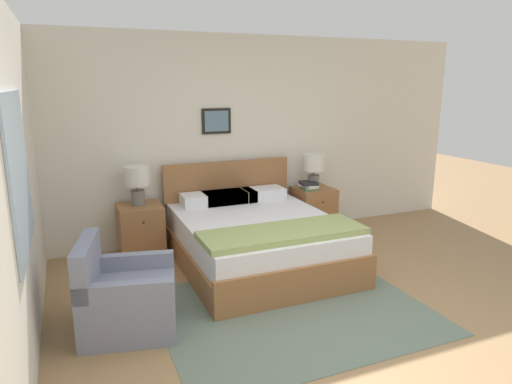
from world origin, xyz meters
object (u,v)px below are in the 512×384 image
(nightstand_by_door, at_px, (313,210))
(table_lamp_near_window, at_px, (137,180))
(bed, at_px, (256,238))
(armchair, at_px, (125,299))
(nightstand_near_window, at_px, (141,231))
(table_lamp_by_door, at_px, (314,166))

(nightstand_by_door, distance_m, table_lamp_near_window, 2.40)
(bed, bearing_deg, armchair, -150.33)
(bed, relative_size, table_lamp_near_window, 4.53)
(armchair, distance_m, nightstand_near_window, 1.69)
(nightstand_near_window, xyz_separation_m, table_lamp_by_door, (2.32, 0.02, 0.61))
(bed, height_order, nightstand_near_window, bed)
(armchair, distance_m, table_lamp_near_window, 1.82)
(nightstand_near_window, xyz_separation_m, table_lamp_near_window, (-0.01, 0.02, 0.61))
(armchair, xyz_separation_m, table_lamp_by_door, (2.71, 1.66, 0.64))
(table_lamp_near_window, bearing_deg, nightstand_near_window, -66.99)
(armchair, xyz_separation_m, nightstand_by_door, (2.71, 1.64, 0.04))
(armchair, bearing_deg, table_lamp_near_window, 179.29)
(armchair, xyz_separation_m, table_lamp_near_window, (0.38, 1.66, 0.64))
(table_lamp_by_door, bearing_deg, nightstand_near_window, -179.42)
(bed, relative_size, table_lamp_by_door, 4.53)
(bed, height_order, table_lamp_by_door, table_lamp_by_door)
(table_lamp_by_door, bearing_deg, armchair, -148.47)
(bed, height_order, armchair, bed)
(bed, height_order, nightstand_by_door, bed)
(nightstand_by_door, xyz_separation_m, table_lamp_near_window, (-2.33, 0.02, 0.61))
(nightstand_by_door, height_order, table_lamp_near_window, table_lamp_near_window)
(bed, bearing_deg, table_lamp_near_window, 146.17)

